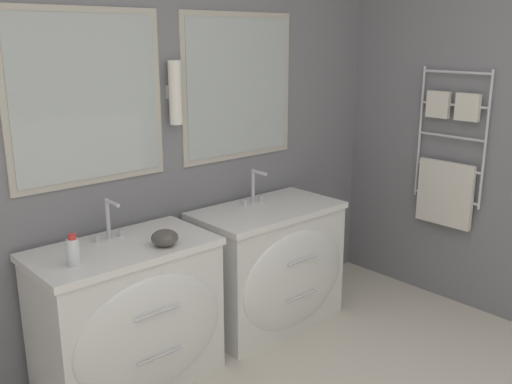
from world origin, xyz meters
TOP-DOWN VIEW (x-y plane):
  - wall_back at (0.01, 2.17)m, footprint 5.53×0.15m
  - wall_right at (2.00, 0.97)m, footprint 0.13×4.22m
  - vanity_left at (-0.27, 1.82)m, footprint 0.96×0.59m
  - vanity_right at (0.76, 1.82)m, footprint 0.96×0.59m
  - faucet_left at (-0.27, 1.98)m, footprint 0.17×0.14m
  - faucet_right at (0.76, 1.98)m, footprint 0.17×0.14m
  - toiletry_bottle at (-0.57, 1.77)m, footprint 0.06×0.06m
  - amenity_bowl at (-0.10, 1.71)m, footprint 0.14×0.14m

SIDE VIEW (x-z plane):
  - vanity_left at x=-0.27m, z-range 0.01..0.79m
  - vanity_right at x=0.76m, z-range 0.01..0.79m
  - amenity_bowl at x=-0.10m, z-range 0.79..0.87m
  - toiletry_bottle at x=-0.57m, z-range 0.78..0.94m
  - faucet_left at x=-0.27m, z-range 0.79..1.01m
  - faucet_right at x=0.76m, z-range 0.79..1.01m
  - wall_right at x=2.00m, z-range -0.01..2.59m
  - wall_back at x=0.01m, z-range 0.01..2.61m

